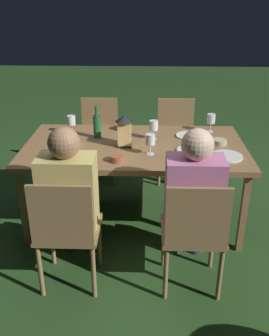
% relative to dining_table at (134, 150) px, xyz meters
% --- Properties ---
extents(ground_plane, '(16.00, 16.00, 0.00)m').
position_rel_dining_table_xyz_m(ground_plane, '(0.00, 0.00, -0.68)').
color(ground_plane, '#26471E').
extents(dining_table, '(1.87, 1.04, 0.73)m').
position_rel_dining_table_xyz_m(dining_table, '(0.00, 0.00, 0.00)').
color(dining_table, olive).
rests_on(dining_table, ground).
extents(chair_side_right_b, '(0.42, 0.40, 0.87)m').
position_rel_dining_table_xyz_m(chair_side_right_b, '(0.42, 0.91, -0.20)').
color(chair_side_right_b, '#937047').
rests_on(chair_side_right_b, ground).
extents(person_in_mustard, '(0.38, 0.47, 1.15)m').
position_rel_dining_table_xyz_m(person_in_mustard, '(0.42, 0.72, -0.05)').
color(person_in_mustard, tan).
rests_on(person_in_mustard, ground).
extents(chair_side_right_a, '(0.42, 0.40, 0.87)m').
position_rel_dining_table_xyz_m(chair_side_right_a, '(-0.42, 0.91, -0.20)').
color(chair_side_right_a, '#937047').
rests_on(chair_side_right_a, ground).
extents(person_in_pink, '(0.38, 0.47, 1.15)m').
position_rel_dining_table_xyz_m(person_in_pink, '(-0.42, 0.72, -0.05)').
color(person_in_pink, '#C675A3').
rests_on(person_in_pink, ground).
extents(chair_side_left_b, '(0.42, 0.40, 0.87)m').
position_rel_dining_table_xyz_m(chair_side_left_b, '(0.42, -0.91, -0.20)').
color(chair_side_left_b, '#937047').
rests_on(chair_side_left_b, ground).
extents(chair_side_left_a, '(0.42, 0.40, 0.87)m').
position_rel_dining_table_xyz_m(chair_side_left_a, '(-0.42, -0.91, -0.20)').
color(chair_side_left_a, '#937047').
rests_on(chair_side_left_a, ground).
extents(lantern_centerpiece, '(0.15, 0.15, 0.27)m').
position_rel_dining_table_xyz_m(lantern_centerpiece, '(0.08, 0.03, 0.20)').
color(lantern_centerpiece, black).
rests_on(lantern_centerpiece, dining_table).
extents(green_bottle_on_table, '(0.07, 0.07, 0.29)m').
position_rel_dining_table_xyz_m(green_bottle_on_table, '(0.34, -0.16, 0.16)').
color(green_bottle_on_table, '#1E5B2D').
rests_on(green_bottle_on_table, dining_table).
extents(wine_glass_a, '(0.08, 0.08, 0.17)m').
position_rel_dining_table_xyz_m(wine_glass_a, '(-0.13, 0.20, 0.17)').
color(wine_glass_a, silver).
rests_on(wine_glass_a, dining_table).
extents(wine_glass_b, '(0.08, 0.08, 0.17)m').
position_rel_dining_table_xyz_m(wine_glass_b, '(-0.16, -0.14, 0.17)').
color(wine_glass_b, silver).
rests_on(wine_glass_b, dining_table).
extents(wine_glass_c, '(0.08, 0.08, 0.17)m').
position_rel_dining_table_xyz_m(wine_glass_c, '(-0.69, -0.36, 0.17)').
color(wine_glass_c, silver).
rests_on(wine_glass_c, dining_table).
extents(wine_glass_d, '(0.08, 0.08, 0.17)m').
position_rel_dining_table_xyz_m(wine_glass_d, '(0.58, -0.26, 0.17)').
color(wine_glass_d, silver).
rests_on(wine_glass_d, dining_table).
extents(wine_glass_e, '(0.08, 0.08, 0.17)m').
position_rel_dining_table_xyz_m(wine_glass_e, '(0.51, 0.34, 0.17)').
color(wine_glass_e, silver).
rests_on(wine_glass_e, dining_table).
extents(plate_a, '(0.25, 0.25, 0.01)m').
position_rel_dining_table_xyz_m(plate_a, '(-0.74, 0.24, 0.06)').
color(plate_a, silver).
rests_on(plate_a, dining_table).
extents(plate_b, '(0.23, 0.23, 0.01)m').
position_rel_dining_table_xyz_m(plate_b, '(-0.46, 0.13, 0.06)').
color(plate_b, silver).
rests_on(plate_b, dining_table).
extents(plate_c, '(0.23, 0.23, 0.01)m').
position_rel_dining_table_xyz_m(plate_c, '(-0.48, -0.21, 0.06)').
color(plate_c, white).
rests_on(plate_c, dining_table).
extents(bowl_olives, '(0.12, 0.12, 0.05)m').
position_rel_dining_table_xyz_m(bowl_olives, '(0.53, 0.01, 0.07)').
color(bowl_olives, silver).
rests_on(bowl_olives, dining_table).
extents(bowl_bread, '(0.12, 0.12, 0.05)m').
position_rel_dining_table_xyz_m(bowl_bread, '(0.14, -0.40, 0.07)').
color(bowl_bread, '#9E5138').
rests_on(bowl_bread, dining_table).
extents(bowl_salad, '(0.11, 0.11, 0.05)m').
position_rel_dining_table_xyz_m(bowl_salad, '(0.12, 0.35, 0.07)').
color(bowl_salad, '#9E5138').
rests_on(bowl_salad, dining_table).
extents(bowl_dip, '(0.12, 0.12, 0.04)m').
position_rel_dining_table_xyz_m(bowl_dip, '(-0.72, -0.03, 0.07)').
color(bowl_dip, '#BCAD8E').
rests_on(bowl_dip, dining_table).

